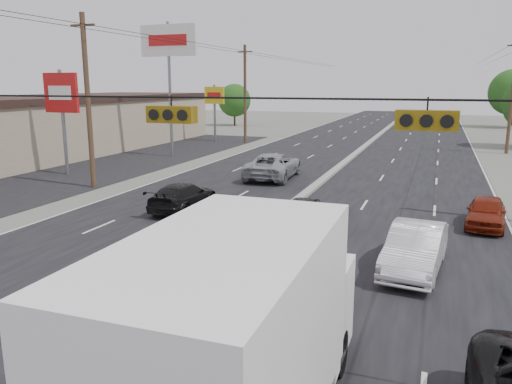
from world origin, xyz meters
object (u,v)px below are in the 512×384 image
pole_sign_far (215,100)px  queue_car_a (300,214)px  utility_pole_left_b (88,101)px  utility_pole_left_c (245,94)px  pole_sign_mid (62,99)px  tan_sedan (224,351)px  utility_pole_right_c (512,95)px  tree_left_far (234,100)px  pole_sign_billboard (169,49)px  oncoming_far (273,166)px  queue_car_b (415,249)px  box_truck (240,338)px  queue_car_e (486,212)px  tree_right_far (512,92)px  oncoming_near (183,197)px  red_sedan (247,261)px

pole_sign_far → queue_car_a: bearing=-59.1°
utility_pole_left_b → utility_pole_left_c: bearing=90.0°
pole_sign_mid → tan_sedan: size_ratio=1.21×
utility_pole_right_c → tree_left_far: bearing=149.9°
utility_pole_left_b → pole_sign_billboard: pole_sign_billboard is taller
utility_pole_left_b → oncoming_far: 12.03m
queue_car_a → queue_car_b: bearing=-39.0°
box_truck → tree_left_far: bearing=112.1°
queue_car_a → oncoming_far: oncoming_far is taller
utility_pole_right_c → pole_sign_billboard: size_ratio=0.91×
queue_car_a → queue_car_e: size_ratio=0.96×
utility_pole_right_c → pole_sign_billboard: bearing=-156.0°
pole_sign_billboard → tree_right_far: 52.05m
queue_car_a → oncoming_near: oncoming_near is taller
tree_left_far → tree_right_far: tree_right_far is taller
tan_sedan → queue_car_b: (3.26, 8.17, -0.08)m
tree_right_far → tan_sedan: bearing=-100.4°
tree_right_far → red_sedan: size_ratio=2.02×
queue_car_a → pole_sign_mid: bearing=156.2°
tree_left_far → box_truck: size_ratio=0.80×
utility_pole_left_c → box_truck: 45.40m
red_sedan → queue_car_e: 11.91m
queue_car_a → tan_sedan: bearing=-84.8°
tree_right_far → pole_sign_far: bearing=-136.8°
utility_pole_left_b → queue_car_b: size_ratio=2.15×
utility_pole_left_b → utility_pole_right_c: same height
pole_sign_mid → tan_sedan: bearing=-43.3°
pole_sign_far → queue_car_b: 39.74m
tree_left_far → red_sedan: bearing=-67.1°
pole_sign_billboard → red_sedan: bearing=-55.9°
utility_pole_right_c → oncoming_far: (-15.81, -18.51, -4.28)m
pole_sign_far → queue_car_a: (17.40, -29.12, -3.78)m
queue_car_a → oncoming_far: bearing=111.4°
utility_pole_left_c → utility_pole_right_c: size_ratio=1.00×
pole_sign_mid → tree_left_far: pole_sign_mid is taller
utility_pole_left_b → queue_car_a: bearing=-16.5°
pole_sign_far → queue_car_e: pole_sign_far is taller
utility_pole_left_b → queue_car_b: (18.76, -7.71, -4.34)m
queue_car_a → oncoming_near: (-6.22, 1.08, 0.04)m
utility_pole_left_b → pole_sign_far: utility_pole_left_b is taller
box_truck → queue_car_a: bearing=100.3°
utility_pole_left_b → oncoming_far: utility_pole_left_b is taller
box_truck → oncoming_far: box_truck is taller
queue_car_b → red_sedan: bearing=-145.0°
utility_pole_right_c → queue_car_a: bearing=-110.9°
tan_sedan → utility_pole_left_c: bearing=104.0°
box_truck → oncoming_far: bearing=106.5°
tree_left_far → oncoming_far: (18.69, -38.51, -2.89)m
pole_sign_billboard → utility_pole_left_b: bearing=-81.3°
tree_left_far → utility_pole_right_c: bearing=-30.1°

